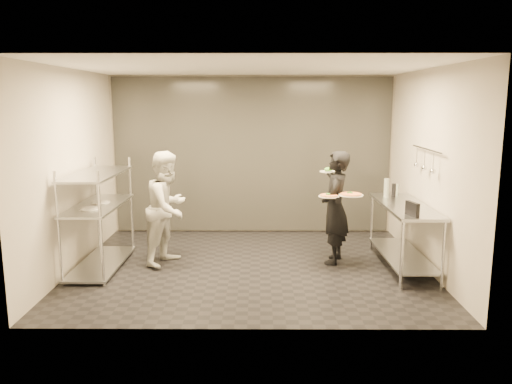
{
  "coord_description": "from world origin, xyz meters",
  "views": [
    {
      "loc": [
        0.12,
        -6.88,
        2.36
      ],
      "look_at": [
        0.08,
        -0.02,
        1.1
      ],
      "focal_mm": 35.0,
      "sensor_mm": 36.0,
      "label": 1
    }
  ],
  "objects_px": {
    "pass_rack": "(99,215)",
    "pizza_plate_near": "(329,196)",
    "prep_counter": "(404,225)",
    "chef": "(168,208)",
    "bottle_green": "(386,188)",
    "pizza_plate_far": "(351,194)",
    "salad_plate": "(328,170)",
    "pos_monitor": "(412,209)",
    "waiter": "(335,208)",
    "bottle_dark": "(394,190)",
    "bottle_clear": "(397,190)"
  },
  "relations": [
    {
      "from": "bottle_clear",
      "to": "bottle_green",
      "type": "bearing_deg",
      "value": -144.35
    },
    {
      "from": "chef",
      "to": "bottle_green",
      "type": "height_order",
      "value": "chef"
    },
    {
      "from": "chef",
      "to": "pos_monitor",
      "type": "relative_size",
      "value": 6.53
    },
    {
      "from": "pizza_plate_far",
      "to": "bottle_clear",
      "type": "height_order",
      "value": "pizza_plate_far"
    },
    {
      "from": "prep_counter",
      "to": "bottle_green",
      "type": "relative_size",
      "value": 6.38
    },
    {
      "from": "pass_rack",
      "to": "pizza_plate_near",
      "type": "relative_size",
      "value": 5.56
    },
    {
      "from": "pizza_plate_near",
      "to": "bottle_dark",
      "type": "distance_m",
      "value": 1.2
    },
    {
      "from": "pizza_plate_near",
      "to": "pos_monitor",
      "type": "bearing_deg",
      "value": -35.85
    },
    {
      "from": "pizza_plate_near",
      "to": "pos_monitor",
      "type": "xyz_separation_m",
      "value": [
        0.96,
        -0.69,
        -0.04
      ]
    },
    {
      "from": "pizza_plate_near",
      "to": "pizza_plate_far",
      "type": "bearing_deg",
      "value": 3.75
    },
    {
      "from": "prep_counter",
      "to": "pizza_plate_near",
      "type": "bearing_deg",
      "value": -178.55
    },
    {
      "from": "chef",
      "to": "pos_monitor",
      "type": "distance_m",
      "value": 3.39
    },
    {
      "from": "pizza_plate_far",
      "to": "salad_plate",
      "type": "relative_size",
      "value": 1.33
    },
    {
      "from": "pizza_plate_far",
      "to": "waiter",
      "type": "bearing_deg",
      "value": 128.36
    },
    {
      "from": "pizza_plate_near",
      "to": "bottle_clear",
      "type": "distance_m",
      "value": 1.36
    },
    {
      "from": "pass_rack",
      "to": "pizza_plate_near",
      "type": "bearing_deg",
      "value": -0.44
    },
    {
      "from": "pass_rack",
      "to": "pos_monitor",
      "type": "distance_m",
      "value": 4.28
    },
    {
      "from": "bottle_dark",
      "to": "pizza_plate_near",
      "type": "bearing_deg",
      "value": -152.09
    },
    {
      "from": "prep_counter",
      "to": "pizza_plate_near",
      "type": "distance_m",
      "value": 1.16
    },
    {
      "from": "pass_rack",
      "to": "prep_counter",
      "type": "xyz_separation_m",
      "value": [
        4.33,
        0.0,
        -0.14
      ]
    },
    {
      "from": "pizza_plate_far",
      "to": "salad_plate",
      "type": "height_order",
      "value": "salad_plate"
    },
    {
      "from": "pass_rack",
      "to": "chef",
      "type": "xyz_separation_m",
      "value": [
        0.95,
        0.19,
        0.06
      ]
    },
    {
      "from": "pizza_plate_far",
      "to": "salad_plate",
      "type": "xyz_separation_m",
      "value": [
        -0.26,
        0.48,
        0.28
      ]
    },
    {
      "from": "pass_rack",
      "to": "pizza_plate_far",
      "type": "bearing_deg",
      "value": -0.07
    },
    {
      "from": "waiter",
      "to": "pos_monitor",
      "type": "relative_size",
      "value": 6.53
    },
    {
      "from": "pizza_plate_near",
      "to": "pizza_plate_far",
      "type": "distance_m",
      "value": 0.31
    },
    {
      "from": "pass_rack",
      "to": "chef",
      "type": "height_order",
      "value": "chef"
    },
    {
      "from": "prep_counter",
      "to": "pizza_plate_near",
      "type": "height_order",
      "value": "pizza_plate_near"
    },
    {
      "from": "bottle_dark",
      "to": "bottle_green",
      "type": "bearing_deg",
      "value": 172.62
    },
    {
      "from": "salad_plate",
      "to": "prep_counter",
      "type": "bearing_deg",
      "value": -24.88
    },
    {
      "from": "pass_rack",
      "to": "pizza_plate_near",
      "type": "distance_m",
      "value": 3.26
    },
    {
      "from": "prep_counter",
      "to": "chef",
      "type": "bearing_deg",
      "value": 176.81
    },
    {
      "from": "pos_monitor",
      "to": "bottle_green",
      "type": "relative_size",
      "value": 0.9
    },
    {
      "from": "salad_plate",
      "to": "bottle_dark",
      "type": "bearing_deg",
      "value": 3.31
    },
    {
      "from": "waiter",
      "to": "pass_rack",
      "type": "bearing_deg",
      "value": -69.51
    },
    {
      "from": "prep_counter",
      "to": "bottle_clear",
      "type": "height_order",
      "value": "bottle_clear"
    },
    {
      "from": "waiter",
      "to": "pizza_plate_far",
      "type": "distance_m",
      "value": 0.38
    },
    {
      "from": "pizza_plate_near",
      "to": "salad_plate",
      "type": "bearing_deg",
      "value": 83.88
    },
    {
      "from": "pass_rack",
      "to": "bottle_green",
      "type": "distance_m",
      "value": 4.25
    },
    {
      "from": "waiter",
      "to": "pos_monitor",
      "type": "height_order",
      "value": "waiter"
    },
    {
      "from": "chef",
      "to": "pizza_plate_near",
      "type": "distance_m",
      "value": 2.32
    },
    {
      "from": "pos_monitor",
      "to": "bottle_clear",
      "type": "relative_size",
      "value": 1.43
    },
    {
      "from": "salad_plate",
      "to": "pass_rack",
      "type": "bearing_deg",
      "value": -171.77
    },
    {
      "from": "pass_rack",
      "to": "prep_counter",
      "type": "height_order",
      "value": "pass_rack"
    },
    {
      "from": "waiter",
      "to": "bottle_dark",
      "type": "xyz_separation_m",
      "value": [
        0.93,
        0.31,
        0.2
      ]
    },
    {
      "from": "waiter",
      "to": "bottle_green",
      "type": "bearing_deg",
      "value": 128.39
    },
    {
      "from": "waiter",
      "to": "salad_plate",
      "type": "bearing_deg",
      "value": -146.39
    },
    {
      "from": "chef",
      "to": "bottle_green",
      "type": "distance_m",
      "value": 3.28
    },
    {
      "from": "bottle_green",
      "to": "bottle_dark",
      "type": "height_order",
      "value": "bottle_green"
    },
    {
      "from": "pass_rack",
      "to": "chef",
      "type": "relative_size",
      "value": 0.97
    }
  ]
}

